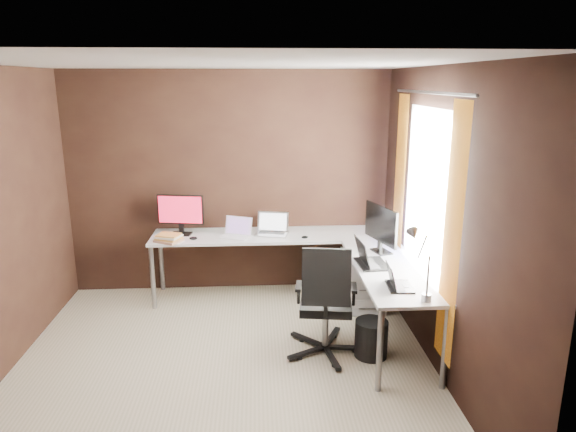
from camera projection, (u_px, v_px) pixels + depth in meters
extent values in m
cube|color=#BCAE92|center=(224.00, 368.00, 4.38)|extent=(3.60, 3.60, 0.00)
cube|color=white|center=(213.00, 63.00, 3.74)|extent=(3.60, 3.60, 0.00)
cube|color=black|center=(229.00, 183.00, 5.80)|extent=(3.60, 0.00, 2.50)
cube|color=black|center=(191.00, 337.00, 2.33)|extent=(3.60, 0.00, 2.50)
cube|color=black|center=(441.00, 223.00, 4.17)|extent=(0.00, 3.60, 2.50)
cube|color=white|center=(427.00, 190.00, 4.46)|extent=(0.00, 1.00, 1.30)
cube|color=orange|center=(452.00, 237.00, 3.81)|extent=(0.01, 0.35, 2.00)
cube|color=orange|center=(399.00, 195.00, 5.21)|extent=(0.01, 0.35, 2.00)
cylinder|color=slate|center=(430.00, 92.00, 4.24)|extent=(0.02, 1.90, 0.02)
cube|color=white|center=(273.00, 235.00, 5.68)|extent=(2.65, 0.60, 0.03)
cube|color=white|center=(389.00, 270.00, 4.65)|extent=(0.60, 1.65, 0.03)
cylinder|color=slate|center=(153.00, 278.00, 5.44)|extent=(0.05, 0.05, 0.70)
cylinder|color=slate|center=(161.00, 261.00, 5.94)|extent=(0.05, 0.05, 0.70)
cylinder|color=slate|center=(380.00, 351.00, 3.97)|extent=(0.05, 0.05, 0.70)
cylinder|color=slate|center=(445.00, 348.00, 4.00)|extent=(0.05, 0.05, 0.70)
cylinder|color=slate|center=(380.00, 256.00, 6.10)|extent=(0.05, 0.05, 0.70)
cube|color=white|center=(363.00, 280.00, 5.50)|extent=(0.42, 0.50, 0.60)
cube|color=black|center=(181.00, 234.00, 5.66)|extent=(0.25, 0.18, 0.01)
cube|color=black|center=(181.00, 228.00, 5.66)|extent=(0.06, 0.04, 0.10)
cube|color=black|center=(180.00, 209.00, 5.61)|extent=(0.51, 0.11, 0.33)
cube|color=red|center=(180.00, 210.00, 5.59)|extent=(0.48, 0.08, 0.30)
cube|color=black|center=(381.00, 251.00, 5.08)|extent=(0.19, 0.25, 0.01)
cube|color=black|center=(380.00, 246.00, 5.05)|extent=(0.04, 0.06, 0.10)
cube|color=black|center=(381.00, 224.00, 5.00)|extent=(0.19, 0.56, 0.36)
cube|color=#111CC0|center=(382.00, 224.00, 5.00)|extent=(0.16, 0.52, 0.33)
cube|color=white|center=(236.00, 237.00, 5.56)|extent=(0.37, 0.32, 0.02)
cube|color=white|center=(239.00, 225.00, 5.61)|extent=(0.31, 0.17, 0.19)
cube|color=slate|center=(238.00, 226.00, 5.60)|extent=(0.27, 0.15, 0.17)
cube|color=silver|center=(271.00, 234.00, 5.66)|extent=(0.39, 0.32, 0.02)
cube|color=silver|center=(273.00, 222.00, 5.72)|extent=(0.35, 0.14, 0.22)
cube|color=white|center=(273.00, 222.00, 5.71)|extent=(0.31, 0.12, 0.19)
cube|color=black|center=(372.00, 264.00, 4.73)|extent=(0.28, 0.39, 0.02)
cube|color=black|center=(362.00, 252.00, 4.69)|extent=(0.09, 0.37, 0.23)
cube|color=#1C203A|center=(363.00, 252.00, 4.69)|extent=(0.08, 0.33, 0.20)
cube|color=black|center=(400.00, 287.00, 4.21)|extent=(0.22, 0.29, 0.02)
cube|color=black|center=(391.00, 276.00, 4.19)|extent=(0.07, 0.28, 0.18)
cube|color=#AC426B|center=(392.00, 276.00, 4.19)|extent=(0.06, 0.25, 0.15)
cube|color=tan|center=(169.00, 240.00, 5.41)|extent=(0.32, 0.30, 0.03)
cube|color=gold|center=(169.00, 238.00, 5.40)|extent=(0.29, 0.27, 0.02)
cube|color=silver|center=(168.00, 236.00, 5.40)|extent=(0.30, 0.27, 0.02)
cube|color=gold|center=(168.00, 235.00, 5.39)|extent=(0.27, 0.23, 0.02)
ellipsoid|color=black|center=(193.00, 238.00, 5.47)|extent=(0.10, 0.09, 0.04)
ellipsoid|color=black|center=(305.00, 237.00, 5.52)|extent=(0.09, 0.07, 0.03)
cylinder|color=slate|center=(426.00, 297.00, 3.95)|extent=(0.08, 0.08, 0.06)
cylinder|color=slate|center=(428.00, 275.00, 3.90)|extent=(0.02, 0.02, 0.31)
cylinder|color=slate|center=(422.00, 247.00, 3.87)|extent=(0.02, 0.17, 0.23)
cone|color=slate|center=(414.00, 235.00, 3.92)|extent=(0.10, 0.12, 0.13)
cylinder|color=slate|center=(325.00, 326.00, 4.60)|extent=(0.06, 0.06, 0.37)
cube|color=black|center=(326.00, 304.00, 4.54)|extent=(0.51, 0.51, 0.08)
cube|color=black|center=(326.00, 277.00, 4.25)|extent=(0.42, 0.17, 0.49)
cylinder|color=black|center=(371.00, 339.00, 4.53)|extent=(0.32, 0.32, 0.33)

